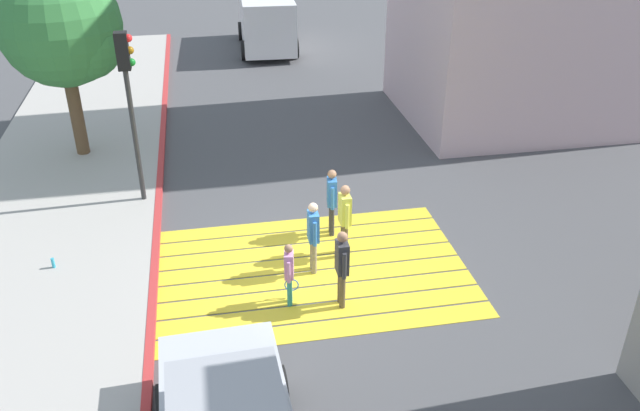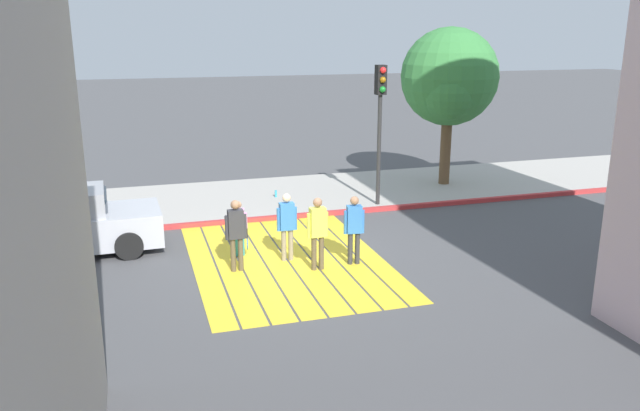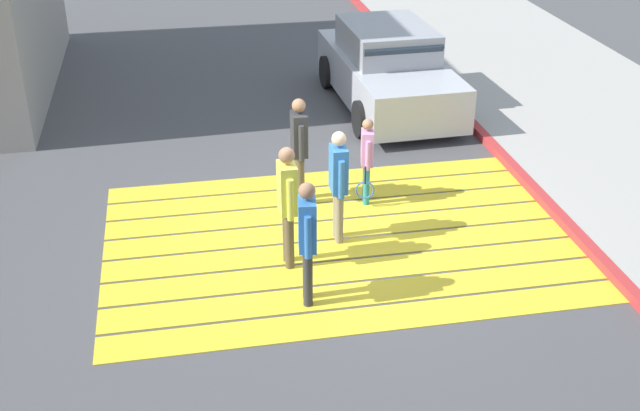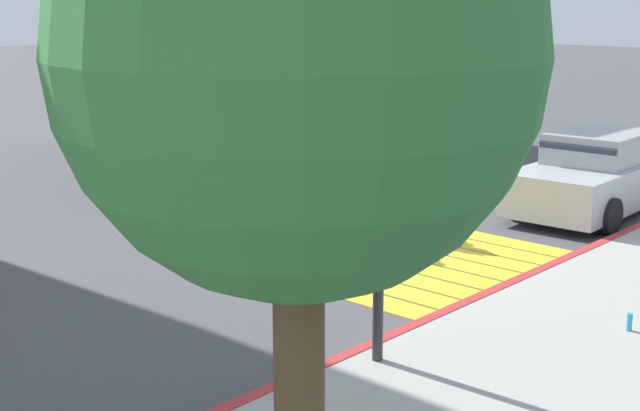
% 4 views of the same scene
% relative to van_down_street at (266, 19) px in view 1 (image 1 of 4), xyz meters
% --- Properties ---
extents(ground_plane, '(120.00, 120.00, 0.00)m').
position_rel_van_down_street_xyz_m(ground_plane, '(-1.03, -17.19, -1.28)').
color(ground_plane, '#4C4C4F').
extents(crosswalk_stripes, '(6.40, 4.35, 0.01)m').
position_rel_van_down_street_xyz_m(crosswalk_stripes, '(-1.03, -17.19, -1.27)').
color(crosswalk_stripes, yellow).
rests_on(crosswalk_stripes, ground).
extents(sidewalk_west, '(4.80, 40.00, 0.12)m').
position_rel_van_down_street_xyz_m(sidewalk_west, '(-6.63, -17.19, -1.22)').
color(sidewalk_west, '#ADA8A0').
rests_on(sidewalk_west, ground).
extents(curb_painted, '(0.16, 40.00, 0.13)m').
position_rel_van_down_street_xyz_m(curb_painted, '(-4.28, -17.19, -1.21)').
color(curb_painted, '#BC3333').
rests_on(curb_painted, ground).
extents(van_down_street, '(2.53, 5.28, 2.35)m').
position_rel_van_down_street_xyz_m(van_down_street, '(0.00, 0.00, 0.00)').
color(van_down_street, silver).
rests_on(van_down_street, ground).
extents(traffic_light_corner, '(0.39, 0.28, 4.24)m').
position_rel_van_down_street_xyz_m(traffic_light_corner, '(-4.61, -13.48, 1.76)').
color(traffic_light_corner, '#2D2D2D').
rests_on(traffic_light_corner, ground).
extents(street_tree, '(3.20, 3.20, 5.32)m').
position_rel_van_down_street_xyz_m(street_tree, '(-6.35, -10.36, 2.35)').
color(street_tree, brown).
rests_on(street_tree, ground).
extents(water_bottle, '(0.07, 0.07, 0.22)m').
position_rel_van_down_street_xyz_m(water_bottle, '(-6.32, -16.24, -1.05)').
color(water_bottle, '#33A5BF').
rests_on(water_bottle, sidewalk_west).
extents(pedestrian_adult_lead, '(0.25, 0.47, 1.62)m').
position_rel_van_down_street_xyz_m(pedestrian_adult_lead, '(-0.35, -15.79, -0.34)').
color(pedestrian_adult_lead, '#333338').
rests_on(pedestrian_adult_lead, ground).
extents(pedestrian_adult_trailing, '(0.21, 0.48, 1.61)m').
position_rel_van_down_street_xyz_m(pedestrian_adult_trailing, '(-1.01, -17.19, -0.34)').
color(pedestrian_adult_trailing, gray).
rests_on(pedestrian_adult_trailing, ground).
extents(pedestrian_adult_side, '(0.22, 0.49, 1.67)m').
position_rel_van_down_street_xyz_m(pedestrian_adult_side, '(-0.25, -16.68, -0.30)').
color(pedestrian_adult_side, brown).
rests_on(pedestrian_adult_side, ground).
extents(pedestrian_teen_behind, '(0.21, 0.48, 1.64)m').
position_rel_van_down_street_xyz_m(pedestrian_teen_behind, '(-0.69, -18.43, -0.32)').
color(pedestrian_teen_behind, brown).
rests_on(pedestrian_teen_behind, ground).
extents(pedestrian_child_with_racket, '(0.31, 0.42, 1.35)m').
position_rel_van_down_street_xyz_m(pedestrian_child_with_racket, '(-1.65, -18.20, -0.51)').
color(pedestrian_child_with_racket, teal).
rests_on(pedestrian_child_with_racket, ground).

